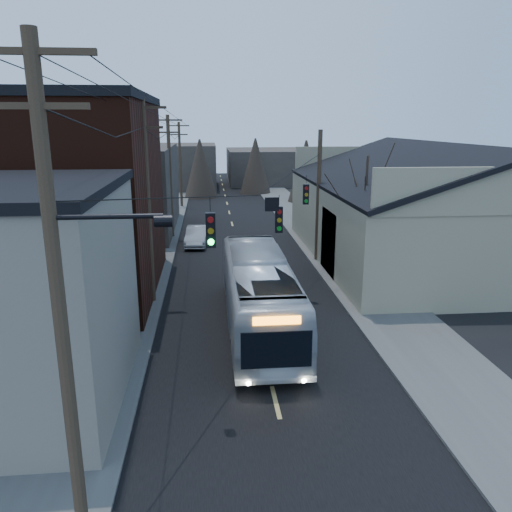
% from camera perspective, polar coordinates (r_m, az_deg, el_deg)
% --- Properties ---
extents(road_surface, '(9.00, 110.00, 0.02)m').
position_cam_1_polar(road_surface, '(37.61, -2.17, 1.30)').
color(road_surface, black).
rests_on(road_surface, ground).
extents(sidewalk_left, '(4.00, 110.00, 0.12)m').
position_cam_1_polar(sidewalk_left, '(37.81, -12.05, 1.12)').
color(sidewalk_left, '#474744').
rests_on(sidewalk_left, ground).
extents(sidewalk_right, '(4.00, 110.00, 0.12)m').
position_cam_1_polar(sidewalk_right, '(38.50, 7.54, 1.58)').
color(sidewalk_right, '#474744').
rests_on(sidewalk_right, ground).
extents(building_brick, '(10.00, 12.00, 10.00)m').
position_cam_1_polar(building_brick, '(27.93, -22.06, 5.86)').
color(building_brick, black).
rests_on(building_brick, ground).
extents(building_left_far, '(9.00, 14.00, 7.00)m').
position_cam_1_polar(building_left_far, '(43.47, -15.39, 7.32)').
color(building_left_far, '#37322C').
rests_on(building_left_far, ground).
extents(warehouse, '(16.16, 20.60, 7.73)m').
position_cam_1_polar(warehouse, '(35.43, 19.83, 4.01)').
color(warehouse, gray).
rests_on(warehouse, ground).
extents(building_far_left, '(10.00, 12.00, 6.00)m').
position_cam_1_polar(building_far_left, '(71.84, -8.70, 10.11)').
color(building_far_left, '#37322C').
rests_on(building_far_left, ground).
extents(building_far_right, '(12.00, 14.00, 5.00)m').
position_cam_1_polar(building_far_right, '(77.28, 1.34, 10.24)').
color(building_far_right, '#37322C').
rests_on(building_far_right, ground).
extents(bare_tree, '(0.40, 0.40, 7.20)m').
position_cam_1_polar(bare_tree, '(28.32, 12.24, 3.85)').
color(bare_tree, black).
rests_on(bare_tree, ground).
extents(utility_lines, '(11.24, 45.28, 10.50)m').
position_cam_1_polar(utility_lines, '(30.90, -7.45, 7.52)').
color(utility_lines, '#382B1E').
rests_on(utility_lines, ground).
extents(bus, '(2.74, 11.70, 3.26)m').
position_cam_1_polar(bus, '(22.03, 0.35, -4.31)').
color(bus, silver).
rests_on(bus, ground).
extents(parked_car, '(1.78, 4.39, 1.42)m').
position_cam_1_polar(parked_car, '(37.59, -6.77, 2.29)').
color(parked_car, '#9A9DA1').
rests_on(parked_car, ground).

